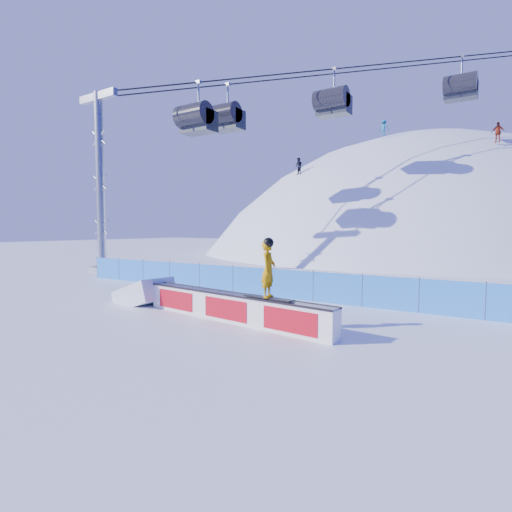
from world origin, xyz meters
The scene contains 8 objects.
ground centered at (0.00, 0.00, 0.00)m, with size 160.00×160.00×0.00m, color white.
snow_hill centered at (0.00, 42.00, -18.00)m, with size 64.00×64.00×64.00m.
safety_fence centered at (0.00, 4.50, 0.60)m, with size 22.05×0.05×1.30m.
chairlift centered at (4.74, 27.49, 16.89)m, with size 40.80×41.70×22.00m.
rail_box centered at (2.29, -0.06, 0.44)m, with size 7.53×1.45×0.90m.
snow_ramp centered at (-2.37, 0.52, 0.00)m, with size 2.21×1.47×0.83m, color white, non-canonical shape.
snowboarder centered at (3.80, -0.24, 1.77)m, with size 1.71×0.67×1.77m.
distant_skiers centered at (1.13, 29.12, 10.85)m, with size 21.36×7.07×5.76m.
Camera 1 is at (9.78, -10.00, 2.94)m, focal length 28.00 mm.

